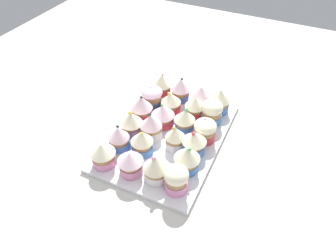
{
  "coord_description": "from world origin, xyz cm",
  "views": [
    {
      "loc": [
        54.88,
        25.77,
        60.84
      ],
      "look_at": [
        0.0,
        0.0,
        4.2
      ],
      "focal_mm": 32.75,
      "sensor_mm": 36.0,
      "label": 1
    }
  ],
  "objects_px": {
    "cupcake_22": "(176,179)",
    "cupcake_15": "(175,138)",
    "cupcake_6": "(181,89)",
    "cupcake_2": "(142,107)",
    "cupcake_3": "(131,122)",
    "cupcake_20": "(194,142)",
    "cupcake_18": "(212,112)",
    "cupcake_13": "(195,107)",
    "baking_tray": "(168,135)",
    "cupcake_1": "(152,97)",
    "cupcake_12": "(201,96)",
    "cupcake_4": "(119,137)",
    "cupcake_8": "(163,115)",
    "cupcake_21": "(187,158)",
    "cupcake_9": "(151,126)",
    "cupcake_10": "(142,142)",
    "cupcake_0": "(162,84)",
    "cupcake_16": "(156,167)",
    "cupcake_7": "(171,102)",
    "cupcake_11": "(130,162)",
    "cupcake_17": "(220,100)",
    "cupcake_19": "(205,130)",
    "cupcake_14": "(185,120)",
    "cupcake_5": "(103,153)"
  },
  "relations": [
    {
      "from": "baking_tray",
      "to": "cupcake_17",
      "type": "bearing_deg",
      "value": 148.6
    },
    {
      "from": "cupcake_15",
      "to": "cupcake_4",
      "type": "bearing_deg",
      "value": -65.07
    },
    {
      "from": "cupcake_22",
      "to": "cupcake_18",
      "type": "bearing_deg",
      "value": -178.97
    },
    {
      "from": "cupcake_13",
      "to": "cupcake_16",
      "type": "xyz_separation_m",
      "value": [
        0.25,
        0.0,
        0.0
      ]
    },
    {
      "from": "cupcake_3",
      "to": "cupcake_13",
      "type": "bearing_deg",
      "value": 136.41
    },
    {
      "from": "baking_tray",
      "to": "cupcake_15",
      "type": "distance_m",
      "value": 0.07
    },
    {
      "from": "cupcake_13",
      "to": "cupcake_21",
      "type": "distance_m",
      "value": 0.2
    },
    {
      "from": "cupcake_6",
      "to": "cupcake_2",
      "type": "bearing_deg",
      "value": -26.97
    },
    {
      "from": "cupcake_13",
      "to": "cupcake_18",
      "type": "xyz_separation_m",
      "value": [
        0.0,
        0.05,
        0.0
      ]
    },
    {
      "from": "cupcake_9",
      "to": "cupcake_18",
      "type": "xyz_separation_m",
      "value": [
        -0.12,
        0.13,
        -0.0
      ]
    },
    {
      "from": "cupcake_5",
      "to": "cupcake_13",
      "type": "distance_m",
      "value": 0.3
    },
    {
      "from": "cupcake_12",
      "to": "cupcake_21",
      "type": "bearing_deg",
      "value": 13.14
    },
    {
      "from": "cupcake_9",
      "to": "cupcake_10",
      "type": "bearing_deg",
      "value": 6.04
    },
    {
      "from": "cupcake_13",
      "to": "cupcake_15",
      "type": "height_order",
      "value": "cupcake_15"
    },
    {
      "from": "cupcake_3",
      "to": "cupcake_20",
      "type": "bearing_deg",
      "value": 91.38
    },
    {
      "from": "baking_tray",
      "to": "cupcake_4",
      "type": "relative_size",
      "value": 5.82
    },
    {
      "from": "cupcake_14",
      "to": "cupcake_10",
      "type": "bearing_deg",
      "value": -28.42
    },
    {
      "from": "cupcake_9",
      "to": "cupcake_12",
      "type": "distance_m",
      "value": 0.2
    },
    {
      "from": "cupcake_1",
      "to": "cupcake_22",
      "type": "distance_m",
      "value": 0.31
    },
    {
      "from": "cupcake_0",
      "to": "cupcake_22",
      "type": "relative_size",
      "value": 1.0
    },
    {
      "from": "cupcake_13",
      "to": "cupcake_22",
      "type": "relative_size",
      "value": 0.98
    },
    {
      "from": "baking_tray",
      "to": "cupcake_1",
      "type": "relative_size",
      "value": 5.76
    },
    {
      "from": "cupcake_3",
      "to": "cupcake_16",
      "type": "relative_size",
      "value": 0.97
    },
    {
      "from": "baking_tray",
      "to": "cupcake_10",
      "type": "distance_m",
      "value": 0.1
    },
    {
      "from": "cupcake_11",
      "to": "cupcake_22",
      "type": "xyz_separation_m",
      "value": [
        -0.0,
        0.12,
        0.0
      ]
    },
    {
      "from": "cupcake_22",
      "to": "cupcake_15",
      "type": "bearing_deg",
      "value": -155.08
    },
    {
      "from": "cupcake_18",
      "to": "cupcake_19",
      "type": "relative_size",
      "value": 1.09
    },
    {
      "from": "cupcake_19",
      "to": "baking_tray",
      "type": "bearing_deg",
      "value": -75.92
    },
    {
      "from": "cupcake_11",
      "to": "cupcake_17",
      "type": "bearing_deg",
      "value": 159.02
    },
    {
      "from": "cupcake_12",
      "to": "cupcake_13",
      "type": "distance_m",
      "value": 0.06
    },
    {
      "from": "cupcake_1",
      "to": "cupcake_18",
      "type": "distance_m",
      "value": 0.18
    },
    {
      "from": "cupcake_19",
      "to": "cupcake_7",
      "type": "bearing_deg",
      "value": -117.11
    },
    {
      "from": "cupcake_4",
      "to": "cupcake_7",
      "type": "height_order",
      "value": "cupcake_4"
    },
    {
      "from": "cupcake_18",
      "to": "cupcake_12",
      "type": "bearing_deg",
      "value": -136.91
    },
    {
      "from": "cupcake_0",
      "to": "cupcake_2",
      "type": "height_order",
      "value": "cupcake_2"
    },
    {
      "from": "cupcake_2",
      "to": "cupcake_7",
      "type": "xyz_separation_m",
      "value": [
        -0.06,
        0.06,
        -0.01
      ]
    },
    {
      "from": "cupcake_14",
      "to": "cupcake_13",
      "type": "bearing_deg",
      "value": 176.59
    },
    {
      "from": "cupcake_11",
      "to": "cupcake_13",
      "type": "xyz_separation_m",
      "value": [
        -0.26,
        0.06,
        0.0
      ]
    },
    {
      "from": "cupcake_19",
      "to": "cupcake_16",
      "type": "bearing_deg",
      "value": -18.75
    },
    {
      "from": "baking_tray",
      "to": "cupcake_14",
      "type": "distance_m",
      "value": 0.06
    },
    {
      "from": "cupcake_15",
      "to": "cupcake_17",
      "type": "xyz_separation_m",
      "value": [
        -0.19,
        0.06,
        0.01
      ]
    },
    {
      "from": "baking_tray",
      "to": "cupcake_0",
      "type": "relative_size",
      "value": 5.75
    },
    {
      "from": "cupcake_3",
      "to": "cupcake_12",
      "type": "relative_size",
      "value": 1.1
    },
    {
      "from": "cupcake_3",
      "to": "cupcake_1",
      "type": "bearing_deg",
      "value": -178.81
    },
    {
      "from": "cupcake_6",
      "to": "baking_tray",
      "type": "bearing_deg",
      "value": 11.24
    },
    {
      "from": "cupcake_2",
      "to": "cupcake_8",
      "type": "relative_size",
      "value": 1.16
    },
    {
      "from": "cupcake_12",
      "to": "cupcake_4",
      "type": "bearing_deg",
      "value": -27.23
    },
    {
      "from": "cupcake_8",
      "to": "cupcake_21",
      "type": "bearing_deg",
      "value": 45.13
    },
    {
      "from": "cupcake_5",
      "to": "cupcake_6",
      "type": "height_order",
      "value": "cupcake_6"
    },
    {
      "from": "cupcake_15",
      "to": "cupcake_17",
      "type": "relative_size",
      "value": 0.93
    }
  ]
}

